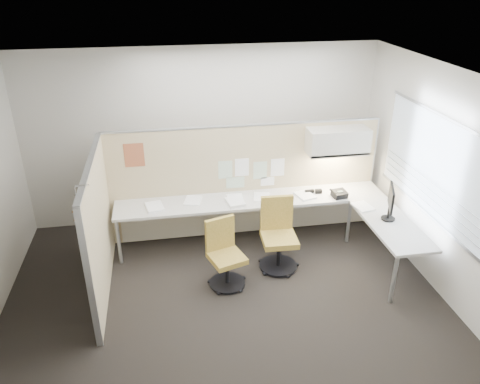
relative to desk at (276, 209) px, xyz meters
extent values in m
cube|color=black|center=(-0.93, -1.13, -0.61)|extent=(5.50, 4.50, 0.01)
cube|color=white|center=(-0.93, -1.13, 2.20)|extent=(5.50, 4.50, 0.01)
cube|color=beige|center=(-0.93, 1.12, 0.80)|extent=(5.50, 0.02, 2.80)
cube|color=beige|center=(-0.93, -3.38, 0.80)|extent=(5.50, 0.02, 2.80)
cube|color=beige|center=(1.82, -1.13, 0.80)|extent=(0.02, 4.50, 2.80)
cube|color=#ADBEC9|center=(1.79, -1.13, 0.95)|extent=(0.01, 2.80, 1.30)
cube|color=beige|center=(-0.38, 0.47, 0.27)|extent=(4.10, 0.06, 1.75)
cube|color=beige|center=(-2.43, -0.63, 0.27)|extent=(0.06, 2.20, 1.75)
cube|color=beige|center=(-0.33, 0.14, 0.11)|extent=(4.00, 0.60, 0.04)
cube|color=beige|center=(1.37, -0.89, 0.11)|extent=(0.60, 1.47, 0.04)
cube|color=beige|center=(-0.33, 0.41, -0.26)|extent=(3.90, 0.02, 0.64)
cylinder|color=#A5A8AA|center=(-2.28, -0.11, -0.26)|extent=(0.05, 0.05, 0.69)
cylinder|color=#A5A8AA|center=(1.12, -1.58, -0.26)|extent=(0.05, 0.05, 0.69)
cylinder|color=#A5A8AA|center=(1.12, -0.11, -0.26)|extent=(0.05, 0.05, 0.69)
cube|color=beige|center=(0.97, 0.26, 0.91)|extent=(0.90, 0.36, 0.38)
cube|color=#FFEABF|center=(0.97, 0.26, 0.70)|extent=(0.60, 0.06, 0.02)
cube|color=#8CBF8C|center=(-0.68, 0.44, 0.50)|extent=(0.21, 0.00, 0.28)
cube|color=white|center=(-0.43, 0.44, 0.52)|extent=(0.21, 0.00, 0.28)
cube|color=#8CBF8C|center=(-0.15, 0.44, 0.45)|extent=(0.21, 0.00, 0.28)
cube|color=white|center=(0.12, 0.44, 0.48)|extent=(0.21, 0.00, 0.28)
cube|color=#8CBF8C|center=(-0.53, 0.44, 0.28)|extent=(0.28, 0.00, 0.18)
cube|color=white|center=(-0.03, 0.44, 0.26)|extent=(0.21, 0.00, 0.14)
cube|color=#E3561C|center=(-1.98, 0.44, 0.82)|extent=(0.28, 0.00, 0.35)
cylinder|color=black|center=(-0.86, -0.87, -0.57)|extent=(0.48, 0.48, 0.03)
cylinder|color=black|center=(-0.86, -0.87, -0.39)|extent=(0.05, 0.05, 0.37)
cube|color=gold|center=(-0.86, -0.87, -0.18)|extent=(0.53, 0.53, 0.07)
cube|color=gold|center=(-0.92, -0.68, 0.08)|extent=(0.40, 0.18, 0.46)
cylinder|color=black|center=(-0.10, -0.61, -0.57)|extent=(0.53, 0.53, 0.03)
cylinder|color=black|center=(-0.10, -0.61, -0.37)|extent=(0.06, 0.06, 0.41)
cube|color=gold|center=(-0.10, -0.61, -0.13)|extent=(0.49, 0.49, 0.08)
cube|color=gold|center=(-0.09, -0.39, 0.16)|extent=(0.45, 0.08, 0.51)
cylinder|color=black|center=(1.37, -0.78, 0.14)|extent=(0.19, 0.19, 0.02)
cylinder|color=black|center=(1.37, -0.78, 0.22)|extent=(0.04, 0.04, 0.17)
cube|color=black|center=(1.37, -0.78, 0.46)|extent=(0.20, 0.43, 0.30)
cube|color=black|center=(1.37, -0.78, 0.46)|extent=(0.16, 0.38, 0.26)
cube|color=black|center=(0.96, -0.02, 0.18)|extent=(0.23, 0.22, 0.12)
cylinder|color=black|center=(0.87, 0.00, 0.21)|extent=(0.06, 0.17, 0.04)
cube|color=black|center=(0.57, 0.19, 0.15)|extent=(0.14, 0.04, 0.05)
cube|color=black|center=(0.70, 0.16, 0.16)|extent=(0.10, 0.07, 0.06)
cube|color=silver|center=(-2.43, -1.27, 1.17)|extent=(0.14, 0.02, 0.02)
cylinder|color=silver|center=(-2.50, -1.27, 1.09)|extent=(0.02, 0.02, 0.14)
cube|color=#AD7F4C|center=(-2.50, -1.27, 0.96)|extent=(0.02, 0.42, 0.12)
cube|color=#AD7F4C|center=(-2.53, -1.24, 0.92)|extent=(0.02, 0.42, 0.12)
cube|color=#A6A3AE|center=(-2.51, -1.32, 0.36)|extent=(0.01, 0.07, 1.04)
cube|color=white|center=(-1.75, 0.11, 0.14)|extent=(0.28, 0.34, 0.03)
cube|color=white|center=(-1.20, 0.22, 0.14)|extent=(0.30, 0.35, 0.02)
cube|color=white|center=(-0.60, 0.04, 0.15)|extent=(0.27, 0.33, 0.05)
cube|color=white|center=(-0.18, 0.17, 0.14)|extent=(0.29, 0.34, 0.01)
cube|color=white|center=(0.47, 0.10, 0.14)|extent=(0.30, 0.35, 0.02)
cube|color=white|center=(1.18, -0.38, 0.14)|extent=(0.28, 0.34, 0.02)
cube|color=white|center=(-0.59, 0.12, 0.15)|extent=(0.24, 0.31, 0.05)
camera|label=1|loc=(-1.57, -5.89, 3.24)|focal=35.00mm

